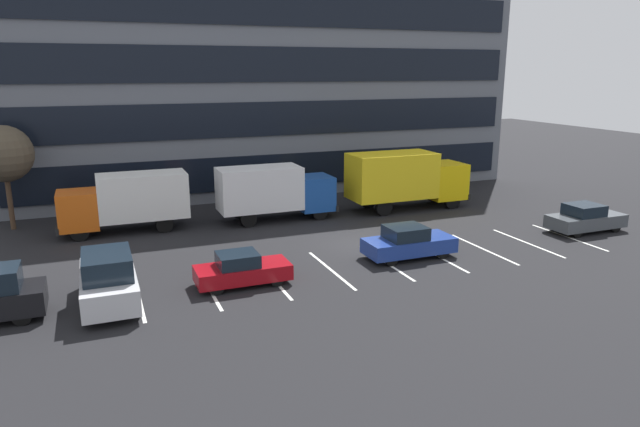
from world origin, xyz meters
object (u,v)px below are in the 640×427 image
(box_truck_blue, at_px, (274,190))
(box_truck_orange, at_px, (127,200))
(sedan_maroon, at_px, (242,270))
(bare_tree, at_px, (4,154))
(sedan_navy, at_px, (408,243))
(sedan_charcoal, at_px, (585,218))
(box_truck_yellow_all, at_px, (406,177))
(suv_silver, at_px, (108,280))

(box_truck_blue, xyz_separation_m, box_truck_orange, (-8.36, 0.63, -0.02))
(sedan_maroon, bearing_deg, bare_tree, 126.87)
(box_truck_blue, distance_m, sedan_navy, 10.01)
(sedan_navy, bearing_deg, sedan_charcoal, 1.50)
(sedan_navy, height_order, sedan_charcoal, sedan_navy)
(sedan_navy, bearing_deg, sedan_maroon, -176.08)
(box_truck_yellow_all, xyz_separation_m, box_truck_orange, (-17.11, 1.07, -0.26))
(box_truck_yellow_all, xyz_separation_m, sedan_maroon, (-13.22, -9.29, -1.42))
(box_truck_orange, distance_m, bare_tree, 7.22)
(sedan_navy, relative_size, sedan_charcoal, 1.00)
(box_truck_yellow_all, distance_m, sedan_navy, 10.06)
(box_truck_blue, relative_size, sedan_navy, 1.61)
(box_truck_yellow_all, relative_size, sedan_charcoal, 1.82)
(box_truck_blue, height_order, sedan_navy, box_truck_blue)
(box_truck_blue, xyz_separation_m, bare_tree, (-14.47, 3.59, 2.47))
(sedan_charcoal, bearing_deg, sedan_maroon, -177.48)
(sedan_maroon, height_order, suv_silver, suv_silver)
(box_truck_orange, relative_size, suv_silver, 1.47)
(sedan_navy, xyz_separation_m, sedan_charcoal, (11.57, 0.30, -0.00))
(box_truck_yellow_all, bearing_deg, sedan_charcoal, -51.35)
(sedan_charcoal, xyz_separation_m, bare_tree, (-29.94, 12.44, 3.57))
(box_truck_yellow_all, height_order, bare_tree, bare_tree)
(suv_silver, bearing_deg, bare_tree, 109.27)
(sedan_maroon, relative_size, sedan_navy, 0.90)
(sedan_navy, bearing_deg, box_truck_yellow_all, 60.95)
(sedan_maroon, xyz_separation_m, sedan_charcoal, (19.95, 0.88, 0.07))
(box_truck_orange, xyz_separation_m, suv_silver, (-1.38, -10.54, -0.79))
(bare_tree, bearing_deg, sedan_charcoal, -22.56)
(sedan_navy, bearing_deg, box_truck_orange, 141.42)
(box_truck_orange, height_order, suv_silver, box_truck_orange)
(sedan_maroon, xyz_separation_m, bare_tree, (-9.99, 13.32, 3.64))
(box_truck_yellow_all, bearing_deg, sedan_navy, -119.05)
(box_truck_orange, relative_size, bare_tree, 1.18)
(sedan_navy, distance_m, sedan_charcoal, 11.57)
(bare_tree, bearing_deg, suv_silver, -70.73)
(box_truck_orange, xyz_separation_m, sedan_maroon, (3.88, -10.36, -1.15))
(box_truck_blue, relative_size, suv_silver, 1.49)
(box_truck_yellow_all, xyz_separation_m, bare_tree, (-23.21, 4.03, 2.23))
(sedan_maroon, distance_m, sedan_navy, 8.40)
(sedan_maroon, bearing_deg, sedan_charcoal, 2.52)
(box_truck_yellow_all, bearing_deg, suv_silver, -152.89)
(box_truck_yellow_all, bearing_deg, box_truck_blue, 177.12)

